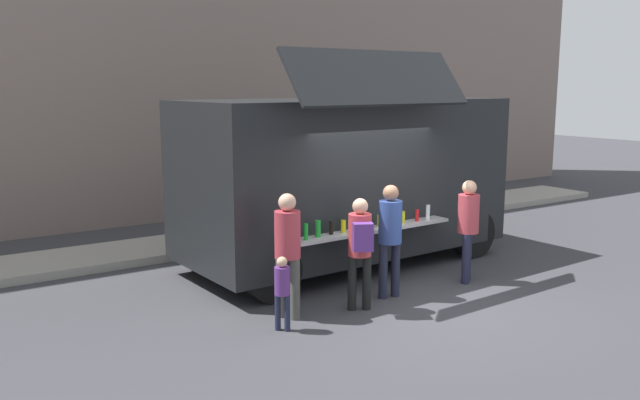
{
  "coord_description": "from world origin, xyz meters",
  "views": [
    {
      "loc": [
        -6.48,
        -6.99,
        3.21
      ],
      "look_at": [
        -0.44,
        2.03,
        1.3
      ],
      "focal_mm": 36.88,
      "sensor_mm": 36.0,
      "label": 1
    }
  ],
  "objects_px": {
    "customer_extra_browsing": "(468,222)",
    "customer_mid_with_backpack": "(360,243)",
    "customer_rear_waiting": "(288,244)",
    "customer_front_ordering": "(390,231)",
    "child_near_queue": "(282,287)",
    "food_truck_main": "(346,175)",
    "trash_bin": "(435,195)"
  },
  "relations": [
    {
      "from": "food_truck_main",
      "to": "customer_mid_with_backpack",
      "type": "relative_size",
      "value": 3.63
    },
    {
      "from": "trash_bin",
      "to": "customer_extra_browsing",
      "type": "height_order",
      "value": "customer_extra_browsing"
    },
    {
      "from": "customer_mid_with_backpack",
      "to": "customer_rear_waiting",
      "type": "relative_size",
      "value": 0.93
    },
    {
      "from": "customer_front_ordering",
      "to": "customer_rear_waiting",
      "type": "relative_size",
      "value": 0.99
    },
    {
      "from": "customer_mid_with_backpack",
      "to": "customer_rear_waiting",
      "type": "xyz_separation_m",
      "value": [
        -1.02,
        0.31,
        0.05
      ]
    },
    {
      "from": "customer_rear_waiting",
      "to": "child_near_queue",
      "type": "bearing_deg",
      "value": -157.51
    },
    {
      "from": "child_near_queue",
      "to": "trash_bin",
      "type": "bearing_deg",
      "value": -7.82
    },
    {
      "from": "customer_front_ordering",
      "to": "customer_mid_with_backpack",
      "type": "distance_m",
      "value": 0.77
    },
    {
      "from": "customer_extra_browsing",
      "to": "trash_bin",
      "type": "bearing_deg",
      "value": -75.5
    },
    {
      "from": "food_truck_main",
      "to": "customer_rear_waiting",
      "type": "distance_m",
      "value": 3.06
    },
    {
      "from": "customer_mid_with_backpack",
      "to": "child_near_queue",
      "type": "bearing_deg",
      "value": 120.55
    },
    {
      "from": "customer_mid_with_backpack",
      "to": "customer_rear_waiting",
      "type": "height_order",
      "value": "customer_rear_waiting"
    },
    {
      "from": "trash_bin",
      "to": "customer_mid_with_backpack",
      "type": "distance_m",
      "value": 7.33
    },
    {
      "from": "customer_extra_browsing",
      "to": "customer_mid_with_backpack",
      "type": "bearing_deg",
      "value": 56.21
    },
    {
      "from": "food_truck_main",
      "to": "child_near_queue",
      "type": "xyz_separation_m",
      "value": [
        -2.66,
        -2.26,
        -1.01
      ]
    },
    {
      "from": "food_truck_main",
      "to": "customer_rear_waiting",
      "type": "bearing_deg",
      "value": -143.51
    },
    {
      "from": "food_truck_main",
      "to": "trash_bin",
      "type": "distance_m",
      "value": 5.12
    },
    {
      "from": "trash_bin",
      "to": "customer_front_ordering",
      "type": "xyz_separation_m",
      "value": [
        -5.03,
        -4.29,
        0.52
      ]
    },
    {
      "from": "food_truck_main",
      "to": "customer_front_ordering",
      "type": "bearing_deg",
      "value": -109.15
    },
    {
      "from": "customer_rear_waiting",
      "to": "customer_extra_browsing",
      "type": "distance_m",
      "value": 3.33
    },
    {
      "from": "food_truck_main",
      "to": "trash_bin",
      "type": "relative_size",
      "value": 5.67
    },
    {
      "from": "customer_rear_waiting",
      "to": "customer_extra_browsing",
      "type": "height_order",
      "value": "customer_rear_waiting"
    },
    {
      "from": "food_truck_main",
      "to": "child_near_queue",
      "type": "height_order",
      "value": "food_truck_main"
    },
    {
      "from": "child_near_queue",
      "to": "customer_rear_waiting",
      "type": "bearing_deg",
      "value": 9.71
    },
    {
      "from": "trash_bin",
      "to": "customer_rear_waiting",
      "type": "xyz_separation_m",
      "value": [
        -6.78,
        -4.2,
        0.53
      ]
    },
    {
      "from": "trash_bin",
      "to": "child_near_queue",
      "type": "xyz_separation_m",
      "value": [
        -7.09,
        -4.58,
        0.08
      ]
    },
    {
      "from": "customer_extra_browsing",
      "to": "child_near_queue",
      "type": "xyz_separation_m",
      "value": [
        -3.63,
        -0.2,
        -0.41
      ]
    },
    {
      "from": "food_truck_main",
      "to": "child_near_queue",
      "type": "bearing_deg",
      "value": -141.89
    },
    {
      "from": "customer_rear_waiting",
      "to": "child_near_queue",
      "type": "xyz_separation_m",
      "value": [
        -0.31,
        -0.38,
        -0.45
      ]
    },
    {
      "from": "trash_bin",
      "to": "food_truck_main",
      "type": "bearing_deg",
      "value": -152.36
    },
    {
      "from": "child_near_queue",
      "to": "customer_front_ordering",
      "type": "bearing_deg",
      "value": -32.62
    },
    {
      "from": "food_truck_main",
      "to": "customer_extra_browsing",
      "type": "height_order",
      "value": "food_truck_main"
    }
  ]
}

